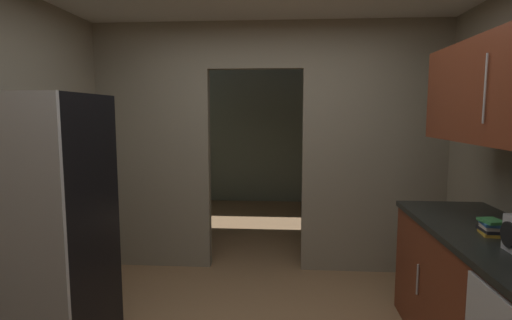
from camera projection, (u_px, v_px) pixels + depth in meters
name	position (u px, v px, depth m)	size (l,w,h in m)	color
kitchen_partition	(272.00, 142.00, 4.16)	(3.60, 0.12, 2.55)	gray
adjoining_room_shell	(274.00, 136.00, 6.36)	(3.60, 3.31, 2.55)	gray
refrigerator	(41.00, 232.00, 2.58)	(0.73, 0.75, 1.76)	black
lower_cabinet_run	(502.00, 317.00, 2.34)	(0.69, 2.09, 0.92)	maroon
book_stack	(492.00, 227.00, 2.40)	(0.15, 0.17, 0.10)	gold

